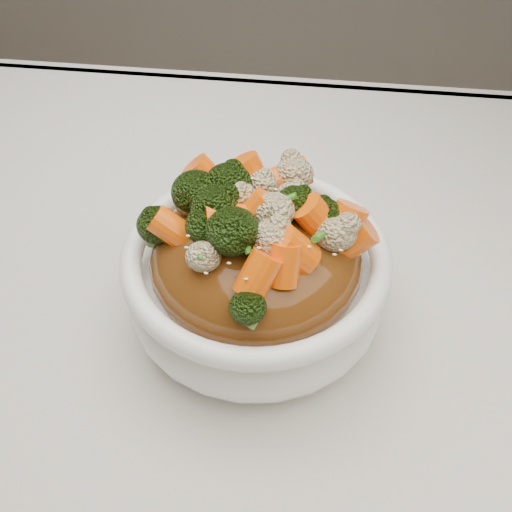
# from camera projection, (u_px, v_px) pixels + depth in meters

# --- Properties ---
(tablecloth) EXTENTS (1.20, 0.80, 0.04)m
(tablecloth) POSITION_uv_depth(u_px,v_px,m) (305.00, 356.00, 0.49)
(tablecloth) COLOR silver
(tablecloth) RESTS_ON dining_table
(bowl) EXTENTS (0.22, 0.22, 0.08)m
(bowl) POSITION_uv_depth(u_px,v_px,m) (256.00, 283.00, 0.47)
(bowl) COLOR white
(bowl) RESTS_ON tablecloth
(sauce_base) EXTENTS (0.17, 0.17, 0.09)m
(sauce_base) POSITION_uv_depth(u_px,v_px,m) (256.00, 259.00, 0.45)
(sauce_base) COLOR #5E3110
(sauce_base) RESTS_ON bowl
(carrots) EXTENTS (0.17, 0.17, 0.05)m
(carrots) POSITION_uv_depth(u_px,v_px,m) (256.00, 200.00, 0.41)
(carrots) COLOR #FF6108
(carrots) RESTS_ON sauce_base
(broccoli) EXTENTS (0.17, 0.17, 0.04)m
(broccoli) POSITION_uv_depth(u_px,v_px,m) (256.00, 201.00, 0.41)
(broccoli) COLOR black
(broccoli) RESTS_ON sauce_base
(cauliflower) EXTENTS (0.17, 0.17, 0.03)m
(cauliflower) POSITION_uv_depth(u_px,v_px,m) (256.00, 203.00, 0.41)
(cauliflower) COLOR beige
(cauliflower) RESTS_ON sauce_base
(scallions) EXTENTS (0.13, 0.13, 0.02)m
(scallions) POSITION_uv_depth(u_px,v_px,m) (256.00, 199.00, 0.41)
(scallions) COLOR #30711A
(scallions) RESTS_ON sauce_base
(sesame_seeds) EXTENTS (0.16, 0.16, 0.01)m
(sesame_seeds) POSITION_uv_depth(u_px,v_px,m) (256.00, 199.00, 0.41)
(sesame_seeds) COLOR beige
(sesame_seeds) RESTS_ON sauce_base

